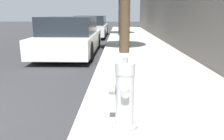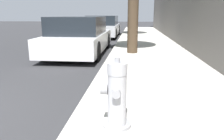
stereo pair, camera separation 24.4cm
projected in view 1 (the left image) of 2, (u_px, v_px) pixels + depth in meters
The scene contains 3 objects.
fire_hydrant at pixel (124, 96), 2.41m from camera, with size 0.34×0.34×0.79m.
parked_car_near at pixel (71, 37), 7.50m from camera, with size 1.78×4.20×1.28m.
parked_car_mid at pixel (92, 27), 13.32m from camera, with size 1.85×4.29×1.28m.
Camera 1 is at (2.43, -2.05, 1.36)m, focal length 35.00 mm.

